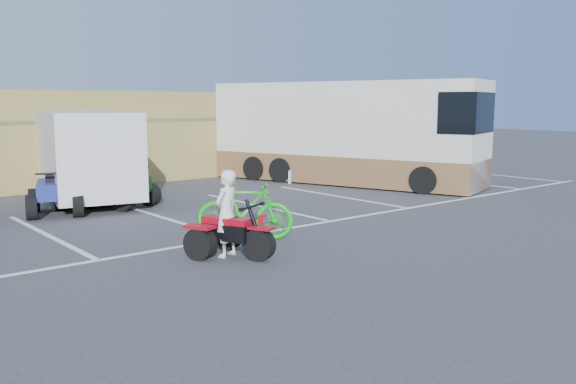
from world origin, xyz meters
TOP-DOWN VIEW (x-y plane):
  - ground at (0.00, 0.00)m, footprint 100.00×100.00m
  - parking_stripes at (0.87, 4.07)m, footprint 28.00×5.16m
  - grass_embankment at (0.00, 15.48)m, footprint 40.00×8.50m
  - red_trike_atv at (-0.79, 1.12)m, footprint 1.58×1.77m
  - rider at (-0.85, 1.26)m, footprint 0.65×0.54m
  - green_dirt_bike at (0.18, 2.17)m, footprint 1.70×1.75m
  - cargo_trailer at (-0.38, 8.74)m, footprint 3.15×5.49m
  - rv_motorhome at (7.73, 7.05)m, footprint 5.00×9.33m
  - quad_atv_blue at (-1.77, 7.20)m, footprint 1.72×1.97m
  - quad_atv_green at (-0.11, 7.22)m, footprint 1.76×1.98m

SIDE VIEW (x-z plane):
  - ground at x=0.00m, z-range 0.00..0.00m
  - red_trike_atv at x=-0.79m, z-range -0.48..0.48m
  - quad_atv_blue at x=-1.77m, z-range -0.54..0.54m
  - quad_atv_green at x=-0.11m, z-range -0.53..0.53m
  - parking_stripes at x=0.87m, z-range 0.00..0.01m
  - green_dirt_bike at x=0.18m, z-range 0.00..1.15m
  - rider at x=-0.85m, z-range 0.00..1.51m
  - cargo_trailer at x=-0.38m, z-range 0.10..2.51m
  - rv_motorhome at x=7.73m, z-range -0.21..3.05m
  - grass_embankment at x=0.00m, z-range -0.13..2.97m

